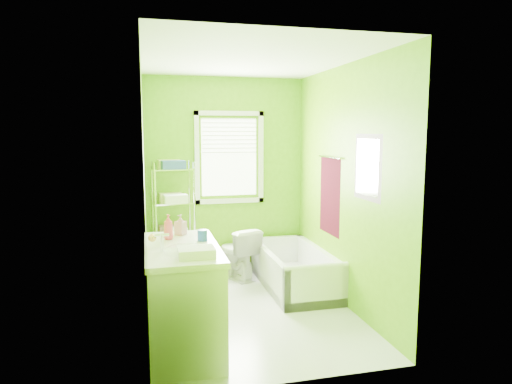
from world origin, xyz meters
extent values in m
plane|color=silver|center=(0.00, 0.00, 0.00)|extent=(2.90, 2.90, 0.00)
cube|color=#5C9C07|center=(0.00, 1.45, 1.30)|extent=(2.10, 0.04, 2.60)
cube|color=#5C9C07|center=(0.00, -1.45, 1.30)|extent=(2.10, 0.04, 2.60)
cube|color=#5C9C07|center=(-1.05, 0.00, 1.30)|extent=(0.04, 2.90, 2.60)
cube|color=#5C9C07|center=(1.05, 0.00, 1.30)|extent=(0.04, 2.90, 2.60)
cube|color=white|center=(0.00, 0.00, 2.60)|extent=(2.10, 2.90, 0.04)
cube|color=white|center=(0.05, 1.44, 1.55)|extent=(0.74, 0.01, 1.01)
cube|color=white|center=(0.05, 1.42, 0.97)|extent=(0.92, 0.05, 0.06)
cube|color=white|center=(0.05, 1.42, 2.13)|extent=(0.92, 0.05, 0.06)
cube|color=white|center=(-0.38, 1.42, 1.55)|extent=(0.06, 0.05, 1.22)
cube|color=white|center=(0.48, 1.42, 1.55)|extent=(0.06, 0.05, 1.22)
cube|color=white|center=(0.05, 1.42, 1.84)|extent=(0.72, 0.02, 0.50)
cube|color=white|center=(-1.04, -1.00, 1.00)|extent=(0.02, 0.80, 2.00)
sphere|color=gold|center=(-1.00, -0.67, 1.00)|extent=(0.07, 0.07, 0.07)
cube|color=#3E0713|center=(1.04, 0.35, 1.15)|extent=(0.02, 0.58, 0.90)
cylinder|color=silver|center=(1.02, 0.35, 1.60)|extent=(0.02, 0.62, 0.02)
cube|color=#CC5972|center=(1.04, -0.55, 1.55)|extent=(0.02, 0.54, 0.64)
cube|color=white|center=(1.03, -0.55, 1.55)|extent=(0.01, 0.44, 0.54)
cube|color=white|center=(0.69, 0.60, 0.05)|extent=(0.72, 1.54, 0.10)
cube|color=white|center=(0.37, 0.60, 0.23)|extent=(0.07, 1.54, 0.46)
cube|color=white|center=(1.01, 0.60, 0.23)|extent=(0.07, 1.54, 0.46)
cube|color=white|center=(0.69, -0.14, 0.23)|extent=(0.72, 0.07, 0.46)
cube|color=white|center=(0.69, 1.33, 0.23)|extent=(0.72, 0.07, 0.46)
cylinder|color=white|center=(0.69, -0.14, 0.46)|extent=(0.72, 0.07, 0.07)
cylinder|color=#1256AE|center=(0.69, 0.08, 0.14)|extent=(0.37, 0.37, 0.07)
cylinder|color=yellow|center=(0.69, 0.08, 0.20)|extent=(0.35, 0.35, 0.05)
cube|color=#1256AE|center=(0.68, 0.22, 0.26)|extent=(0.26, 0.07, 0.24)
imported|color=white|center=(0.09, 1.11, 0.34)|extent=(0.57, 0.75, 0.67)
cube|color=white|center=(-0.75, -0.67, 0.43)|extent=(0.59, 1.19, 0.86)
cube|color=white|center=(-0.75, -0.67, 0.89)|extent=(0.62, 1.22, 0.05)
ellipsoid|color=white|center=(-0.73, -0.83, 0.88)|extent=(0.41, 0.53, 0.14)
cylinder|color=silver|center=(-0.93, -0.83, 0.98)|extent=(0.03, 0.03, 0.16)
cylinder|color=silver|center=(-0.93, -0.83, 1.05)|extent=(0.12, 0.02, 0.02)
imported|color=#F1466D|center=(-0.85, -0.39, 1.03)|extent=(0.11, 0.11, 0.23)
imported|color=#CC84A8|center=(-0.73, -0.23, 1.01)|extent=(0.13, 0.13, 0.20)
cylinder|color=#1C46B6|center=(-0.56, -0.52, 0.96)|extent=(0.09, 0.09, 0.10)
cube|color=white|center=(-0.67, -1.04, 0.95)|extent=(0.29, 0.23, 0.07)
cylinder|color=silver|center=(-0.93, 1.10, 0.76)|extent=(0.02, 0.02, 1.52)
cylinder|color=silver|center=(-0.96, 1.39, 0.76)|extent=(0.02, 0.02, 1.52)
cylinder|color=silver|center=(-0.45, 1.16, 0.76)|extent=(0.02, 0.02, 1.52)
cylinder|color=silver|center=(-0.48, 1.45, 0.76)|extent=(0.02, 0.02, 1.52)
cube|color=silver|center=(-0.71, 1.27, 0.14)|extent=(0.53, 0.37, 0.02)
cube|color=silver|center=(-0.71, 1.27, 0.57)|extent=(0.53, 0.37, 0.02)
cube|color=silver|center=(-0.71, 1.27, 1.00)|extent=(0.53, 0.37, 0.02)
cube|color=silver|center=(-0.71, 1.27, 1.42)|extent=(0.53, 0.37, 0.02)
cube|color=#2F52A9|center=(-0.70, 1.18, 1.48)|extent=(0.30, 0.22, 0.10)
cube|color=#E9E78E|center=(-0.74, 1.38, 1.48)|extent=(0.30, 0.22, 0.10)
cube|color=white|center=(-0.68, 1.18, 1.06)|extent=(0.30, 0.22, 0.10)
cube|color=#E9E78E|center=(-0.73, 1.39, 1.06)|extent=(0.30, 0.22, 0.10)
cube|color=white|center=(-0.69, 1.20, 0.63)|extent=(0.30, 0.22, 0.10)
cube|color=#CE8CA4|center=(-0.75, 1.39, 0.63)|extent=(0.30, 0.22, 0.10)
cube|color=#CE8CA4|center=(-0.46, 1.30, 0.31)|extent=(0.05, 0.27, 0.47)
camera|label=1|loc=(-1.04, -4.54, 1.89)|focal=32.00mm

